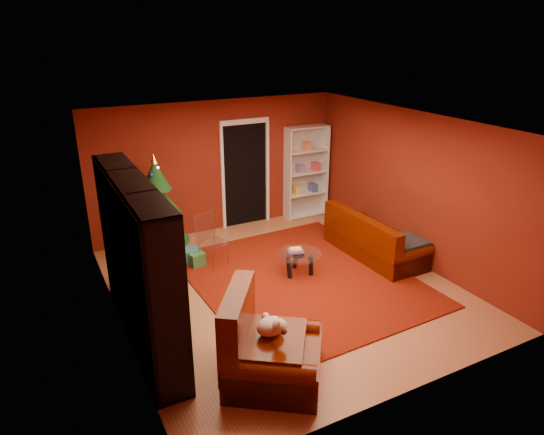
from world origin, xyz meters
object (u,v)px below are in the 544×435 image
media_unit (138,263)px  white_bookshelf (306,172)px  acrylic_chair (213,243)px  gift_box_teal (192,256)px  dog (271,326)px  rug (301,279)px  gift_box_green (196,259)px  coffee_table (299,263)px  armchair (274,346)px  sofa (376,234)px  christmas_tree (158,206)px

media_unit → white_bookshelf: size_ratio=1.41×
white_bookshelf → acrylic_chair: size_ratio=2.45×
gift_box_teal → dog: dog is taller
media_unit → white_bookshelf: media_unit is taller
dog → rug: bearing=-4.4°
rug → gift_box_green: bearing=137.4°
dog → coffee_table: 2.61m
armchair → coffee_table: 2.63m
sofa → coffee_table: (-1.60, -0.00, -0.22)m
coffee_table → acrylic_chair: size_ratio=0.94×
christmas_tree → sofa: (3.39, -1.90, -0.49)m
coffee_table → acrylic_chair: bearing=138.7°
white_bookshelf → dog: white_bookshelf is taller
rug → gift_box_green: (-1.36, 1.26, 0.12)m
coffee_table → christmas_tree: bearing=133.4°
armchair → dog: armchair is taller
gift_box_green → acrylic_chair: bearing=-18.6°
rug → coffee_table: 0.26m
rug → acrylic_chair: (-1.08, 1.16, 0.40)m
media_unit → acrylic_chair: 2.31m
sofa → rug: bearing=94.6°
media_unit → christmas_tree: (0.90, 2.45, -0.19)m
armchair → media_unit: bearing=71.4°
christmas_tree → gift_box_green: christmas_tree is taller
christmas_tree → white_bookshelf: white_bookshelf is taller
armchair → acrylic_chair: 3.12m
dog → acrylic_chair: 3.06m
acrylic_chair → white_bookshelf: bearing=5.7°
gift_box_teal → rug: bearing=-45.0°
white_bookshelf → coffee_table: white_bookshelf is taller
gift_box_teal → acrylic_chair: 0.49m
gift_box_green → dog: dog is taller
media_unit → dog: size_ratio=7.13×
christmas_tree → coffee_table: christmas_tree is taller
gift_box_teal → sofa: sofa is taller
rug → gift_box_teal: gift_box_teal is taller
christmas_tree → acrylic_chair: (0.67, -0.91, -0.49)m
media_unit → white_bookshelf: (4.22, 2.87, -0.11)m
media_unit → gift_box_green: (1.29, 1.64, -0.97)m
media_unit → dog: bearing=-52.5°
white_bookshelf → acrylic_chair: white_bookshelf is taller
media_unit → gift_box_teal: media_unit is taller
dog → coffee_table: (1.57, 2.03, -0.48)m
gift_box_teal → sofa: size_ratio=0.14×
dog → sofa: (3.17, 2.03, -0.26)m
gift_box_teal → media_unit: bearing=-125.0°
gift_box_green → acrylic_chair: (0.29, -0.10, 0.29)m
sofa → white_bookshelf: bearing=0.4°
dog → coffee_table: dog is taller
rug → sofa: sofa is taller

